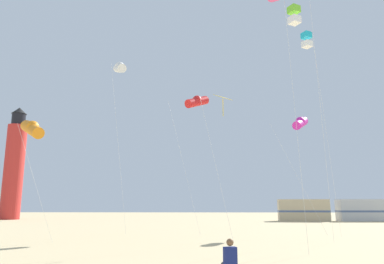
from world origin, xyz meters
The scene contains 11 objects.
kite_flyer_standing centered at (1.61, 4.47, 0.61)m, with size 0.44×0.56×1.16m.
kite_diamond_gold centered at (1.94, 15.81, 8.30)m, with size 2.06×2.06×8.85m.
kite_tube_scarlet centered at (0.14, 22.70, 10.38)m, with size 3.39×3.55×11.08m.
kite_box_cyan centered at (8.35, 19.32, 13.95)m, with size 1.82×1.82×14.56m.
kite_tube_magenta centered at (8.51, 23.23, 8.61)m, with size 3.57×3.92×9.32m.
kite_box_lime centered at (6.42, 14.92, 13.55)m, with size 2.01×2.14×14.17m.
kite_tube_orange centered at (-9.55, 14.97, 6.57)m, with size 2.88×2.88×7.28m.
kite_tube_white centered at (-6.10, 21.60, 12.97)m, with size 1.91×2.56×13.68m.
lighthouse_distant centered at (-28.05, 47.05, 7.84)m, with size 2.80×2.80×16.80m.
rv_van_tan centered at (13.39, 43.64, 1.39)m, with size 6.61×2.88×2.80m.
rv_van_silver centered at (21.13, 43.81, 1.39)m, with size 6.49×2.49×2.80m.
Camera 1 is at (1.08, -6.05, 2.06)m, focal length 34.17 mm.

